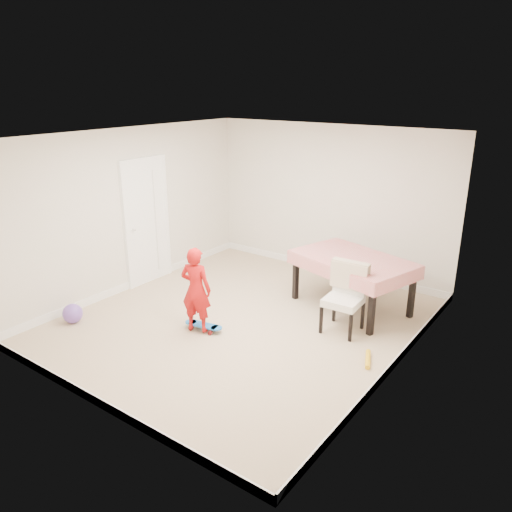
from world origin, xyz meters
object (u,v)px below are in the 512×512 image
Objects in this scene: dining_table at (352,283)px; child at (196,292)px; skateboard at (204,327)px; balloon at (73,313)px; dining_chair at (343,299)px.

child is (-1.36, -1.94, 0.19)m from dining_table.
dining_table is 3.02× the size of skateboard.
skateboard is 1.90m from balloon.
child reaches higher than dining_table.
dining_chair is at bearing 32.10° from balloon.
balloon is (-1.62, -0.84, -0.45)m from child.
dining_chair is 3.43× the size of balloon.
dining_chair is 3.81m from balloon.
dining_table is 1.45× the size of child.
balloon is at bearing -150.91° from dining_chair.
skateboard is at bearing -147.66° from dining_chair.
balloon is at bearing 12.35° from child.
skateboard is 2.02× the size of balloon.
child is 1.88m from balloon.
skateboard is at bearing -132.79° from child.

